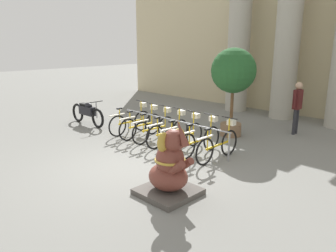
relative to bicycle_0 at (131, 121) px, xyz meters
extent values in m
plane|color=slate|center=(2.46, -1.87, -0.42)|extent=(60.00, 60.00, 0.00)
cube|color=#C6B78E|center=(2.46, 6.73, 2.58)|extent=(20.00, 0.20, 6.00)
cylinder|color=#ADA899|center=(0.30, 5.73, 2.08)|extent=(0.94, 0.94, 5.00)
cylinder|color=#ADA899|center=(2.46, 5.73, 2.08)|extent=(0.94, 0.94, 5.00)
cylinder|color=gray|center=(-0.25, 0.08, -0.04)|extent=(0.05, 0.05, 0.75)
cylinder|color=gray|center=(3.82, 0.08, -0.04)|extent=(0.05, 0.05, 0.75)
cylinder|color=gray|center=(1.79, 0.08, 0.33)|extent=(4.17, 0.04, 0.04)
torus|color=black|center=(0.00, 0.49, -0.07)|extent=(0.05, 0.70, 0.70)
torus|color=black|center=(0.00, -0.56, -0.07)|extent=(0.05, 0.70, 0.70)
cube|color=yellow|center=(0.00, -0.04, -0.02)|extent=(0.04, 0.94, 0.04)
cube|color=silver|center=(0.00, -0.56, 0.30)|extent=(0.06, 0.59, 0.03)
cylinder|color=yellow|center=(0.00, -0.46, 0.20)|extent=(0.03, 0.03, 0.54)
cube|color=black|center=(0.00, -0.46, 0.49)|extent=(0.08, 0.18, 0.04)
cylinder|color=yellow|center=(0.00, 0.45, 0.28)|extent=(0.03, 0.03, 0.69)
cylinder|color=black|center=(0.00, 0.45, 0.62)|extent=(0.48, 0.03, 0.03)
cube|color=silver|center=(0.00, 0.55, 0.48)|extent=(0.20, 0.16, 0.14)
torus|color=black|center=(0.60, 0.43, -0.07)|extent=(0.05, 0.70, 0.70)
torus|color=black|center=(0.60, -0.61, -0.07)|extent=(0.05, 0.70, 0.70)
cube|color=yellow|center=(0.60, -0.09, -0.02)|extent=(0.04, 0.94, 0.04)
cube|color=silver|center=(0.60, -0.61, 0.30)|extent=(0.06, 0.59, 0.03)
cylinder|color=yellow|center=(0.60, -0.51, 0.20)|extent=(0.03, 0.03, 0.54)
cube|color=black|center=(0.60, -0.51, 0.49)|extent=(0.08, 0.18, 0.04)
cylinder|color=yellow|center=(0.60, 0.39, 0.28)|extent=(0.03, 0.03, 0.69)
cylinder|color=black|center=(0.60, 0.39, 0.62)|extent=(0.48, 0.03, 0.03)
cube|color=silver|center=(0.60, 0.49, 0.48)|extent=(0.20, 0.16, 0.14)
torus|color=black|center=(1.19, 0.45, -0.07)|extent=(0.05, 0.70, 0.70)
torus|color=black|center=(1.19, -0.59, -0.07)|extent=(0.05, 0.70, 0.70)
cube|color=yellow|center=(1.19, -0.07, -0.02)|extent=(0.04, 0.94, 0.04)
cube|color=silver|center=(1.19, -0.59, 0.30)|extent=(0.06, 0.59, 0.03)
cylinder|color=yellow|center=(1.19, -0.49, 0.20)|extent=(0.03, 0.03, 0.54)
cube|color=black|center=(1.19, -0.49, 0.49)|extent=(0.08, 0.18, 0.04)
cylinder|color=yellow|center=(1.19, 0.41, 0.28)|extent=(0.03, 0.03, 0.69)
cylinder|color=black|center=(1.19, 0.41, 0.62)|extent=(0.48, 0.03, 0.03)
cube|color=silver|center=(1.19, 0.51, 0.48)|extent=(0.20, 0.16, 0.14)
torus|color=black|center=(1.79, 0.46, -0.07)|extent=(0.05, 0.70, 0.70)
torus|color=black|center=(1.79, -0.58, -0.07)|extent=(0.05, 0.70, 0.70)
cube|color=yellow|center=(1.79, -0.06, -0.02)|extent=(0.04, 0.94, 0.04)
cube|color=silver|center=(1.79, -0.58, 0.30)|extent=(0.06, 0.59, 0.03)
cylinder|color=yellow|center=(1.79, -0.48, 0.20)|extent=(0.03, 0.03, 0.54)
cube|color=black|center=(1.79, -0.48, 0.49)|extent=(0.08, 0.18, 0.04)
cylinder|color=yellow|center=(1.79, 0.42, 0.28)|extent=(0.03, 0.03, 0.69)
cylinder|color=black|center=(1.79, 0.42, 0.62)|extent=(0.48, 0.03, 0.03)
cube|color=silver|center=(1.79, 0.52, 0.48)|extent=(0.20, 0.16, 0.14)
torus|color=black|center=(2.38, 0.43, -0.07)|extent=(0.05, 0.70, 0.70)
torus|color=black|center=(2.38, -0.62, -0.07)|extent=(0.05, 0.70, 0.70)
cube|color=yellow|center=(2.38, -0.09, -0.02)|extent=(0.04, 0.94, 0.04)
cube|color=silver|center=(2.38, -0.62, 0.30)|extent=(0.06, 0.59, 0.03)
cylinder|color=yellow|center=(2.38, -0.52, 0.20)|extent=(0.03, 0.03, 0.54)
cube|color=black|center=(2.38, -0.52, 0.49)|extent=(0.08, 0.18, 0.04)
cylinder|color=yellow|center=(2.38, 0.39, 0.28)|extent=(0.03, 0.03, 0.69)
cylinder|color=black|center=(2.38, 0.39, 0.62)|extent=(0.48, 0.03, 0.03)
cube|color=silver|center=(2.38, 0.49, 0.48)|extent=(0.20, 0.16, 0.14)
torus|color=black|center=(2.98, 0.47, -0.07)|extent=(0.05, 0.70, 0.70)
torus|color=black|center=(2.98, -0.58, -0.07)|extent=(0.05, 0.70, 0.70)
cube|color=yellow|center=(2.98, -0.06, -0.02)|extent=(0.04, 0.94, 0.04)
cube|color=silver|center=(2.98, -0.58, 0.30)|extent=(0.06, 0.59, 0.03)
cylinder|color=yellow|center=(2.98, -0.48, 0.20)|extent=(0.03, 0.03, 0.54)
cube|color=black|center=(2.98, -0.48, 0.49)|extent=(0.08, 0.18, 0.04)
cylinder|color=yellow|center=(2.98, 0.43, 0.28)|extent=(0.03, 0.03, 0.69)
cylinder|color=black|center=(2.98, 0.43, 0.62)|extent=(0.48, 0.03, 0.03)
cube|color=silver|center=(2.98, 0.53, 0.48)|extent=(0.20, 0.16, 0.14)
torus|color=black|center=(3.57, 0.46, -0.07)|extent=(0.05, 0.70, 0.70)
torus|color=black|center=(3.57, -0.58, -0.07)|extent=(0.05, 0.70, 0.70)
cube|color=yellow|center=(3.57, -0.06, -0.02)|extent=(0.04, 0.94, 0.04)
cube|color=silver|center=(3.57, -0.58, 0.30)|extent=(0.06, 0.59, 0.03)
cylinder|color=yellow|center=(3.57, -0.48, 0.20)|extent=(0.03, 0.03, 0.54)
cube|color=black|center=(3.57, -0.48, 0.49)|extent=(0.08, 0.18, 0.04)
cylinder|color=yellow|center=(3.57, 0.42, 0.28)|extent=(0.03, 0.03, 0.69)
cylinder|color=black|center=(3.57, 0.42, 0.62)|extent=(0.48, 0.03, 0.03)
cube|color=silver|center=(3.57, 0.52, 0.48)|extent=(0.20, 0.16, 0.14)
cube|color=#4C4742|center=(4.06, -2.35, -0.36)|extent=(1.07, 1.07, 0.11)
ellipsoid|color=brown|center=(4.06, -2.35, -0.03)|extent=(0.83, 0.73, 0.54)
ellipsoid|color=brown|center=(4.11, -2.35, 0.33)|extent=(0.58, 0.54, 0.68)
sphere|color=brown|center=(4.21, -2.35, 0.74)|extent=(0.44, 0.44, 0.44)
ellipsoid|color=#B79333|center=(4.15, -2.13, 0.74)|extent=(0.08, 0.31, 0.37)
ellipsoid|color=#B79333|center=(4.15, -2.57, 0.74)|extent=(0.08, 0.31, 0.37)
cone|color=brown|center=(4.40, -2.35, 0.93)|extent=(0.37, 0.16, 0.55)
cylinder|color=brown|center=(4.38, -2.22, 0.26)|extent=(0.43, 0.15, 0.39)
cylinder|color=brown|center=(4.38, -2.47, 0.26)|extent=(0.43, 0.15, 0.39)
torus|color=#B79333|center=(4.11, -2.35, 0.33)|extent=(0.61, 0.61, 0.05)
torus|color=black|center=(-1.39, -0.39, -0.06)|extent=(0.71, 0.09, 0.71)
torus|color=black|center=(-2.73, -0.39, -0.06)|extent=(0.71, 0.09, 0.71)
cube|color=black|center=(-2.06, -0.39, 0.12)|extent=(0.80, 0.22, 0.32)
ellipsoid|color=black|center=(-1.96, -0.39, 0.32)|extent=(0.40, 0.20, 0.20)
cube|color=black|center=(-2.24, -0.39, 0.32)|extent=(0.36, 0.18, 0.08)
cylinder|color=#99999E|center=(-1.44, -0.39, 0.22)|extent=(0.04, 0.04, 0.56)
cylinder|color=black|center=(-1.44, -0.39, 0.52)|extent=(0.03, 0.55, 0.03)
cylinder|color=#28282D|center=(3.91, 3.86, 0.01)|extent=(0.11, 0.11, 0.84)
cylinder|color=#28282D|center=(3.91, 3.69, 0.01)|extent=(0.11, 0.11, 0.84)
cube|color=#4C1919|center=(3.91, 3.77, 0.74)|extent=(0.20, 0.32, 0.63)
sphere|color=tan|center=(3.91, 3.77, 1.19)|extent=(0.23, 0.23, 0.23)
cylinder|color=#4C1919|center=(3.91, 3.97, 0.77)|extent=(0.07, 0.07, 0.57)
cylinder|color=#4C1919|center=(3.91, 3.57, 0.77)|extent=(0.07, 0.07, 0.57)
cylinder|color=brown|center=(2.50, 2.12, -0.21)|extent=(0.67, 0.67, 0.41)
cylinder|color=brown|center=(2.50, 2.12, 0.56)|extent=(0.10, 0.10, 1.13)
sphere|color=#235628|center=(2.50, 2.12, 1.68)|extent=(1.40, 1.40, 1.40)
camera|label=1|loc=(8.30, -6.62, 2.55)|focal=35.00mm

